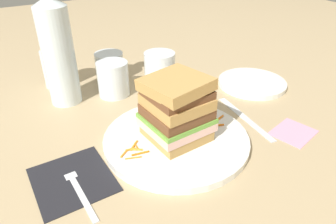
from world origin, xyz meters
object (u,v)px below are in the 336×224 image
(empty_tumbler_1, at_px, (110,66))
(water_bottle, at_px, (58,51))
(juice_glass, at_px, (160,72))
(sandwich, at_px, (176,109))
(fork, at_px, (76,185))
(knife, at_px, (247,119))
(main_plate, at_px, (176,139))
(napkin_dark, at_px, (72,178))
(empty_tumbler_0, at_px, (56,68))
(empty_tumbler_2, at_px, (113,79))
(napkin_pink, at_px, (293,132))
(side_plate, at_px, (252,83))

(empty_tumbler_1, bearing_deg, water_bottle, -154.24)
(juice_glass, height_order, water_bottle, water_bottle)
(sandwich, height_order, fork, sandwich)
(knife, distance_m, juice_glass, 0.27)
(main_plate, bearing_deg, empty_tumbler_1, 89.53)
(napkin_dark, bearing_deg, water_bottle, 76.25)
(main_plate, height_order, empty_tumbler_1, empty_tumbler_1)
(empty_tumbler_0, height_order, empty_tumbler_1, empty_tumbler_0)
(napkin_dark, relative_size, water_bottle, 0.49)
(empty_tumbler_2, height_order, napkin_pink, empty_tumbler_2)
(fork, relative_size, juice_glass, 1.77)
(knife, height_order, napkin_pink, same)
(water_bottle, relative_size, empty_tumbler_1, 3.60)
(napkin_pink, bearing_deg, knife, 118.27)
(main_plate, distance_m, knife, 0.18)
(fork, bearing_deg, knife, 1.50)
(juice_glass, bearing_deg, sandwich, -112.81)
(knife, relative_size, empty_tumbler_1, 2.53)
(main_plate, relative_size, juice_glass, 3.10)
(empty_tumbler_1, relative_size, side_plate, 0.43)
(water_bottle, bearing_deg, napkin_dark, -103.75)
(main_plate, distance_m, water_bottle, 0.34)
(main_plate, relative_size, napkin_pink, 3.27)
(fork, bearing_deg, napkin_dark, 92.12)
(water_bottle, bearing_deg, napkin_pink, -46.11)
(sandwich, height_order, napkin_pink, sandwich)
(empty_tumbler_0, distance_m, empty_tumbler_2, 0.17)
(napkin_pink, bearing_deg, juice_glass, 110.86)
(knife, distance_m, napkin_pink, 0.10)
(fork, bearing_deg, main_plate, 6.04)
(empty_tumbler_0, relative_size, side_plate, 0.54)
(sandwich, bearing_deg, side_plate, 19.38)
(juice_glass, bearing_deg, knife, -71.97)
(main_plate, height_order, water_bottle, water_bottle)
(main_plate, relative_size, water_bottle, 1.02)
(napkin_pink, bearing_deg, sandwich, 156.21)
(side_plate, distance_m, napkin_pink, 0.23)
(napkin_dark, xyz_separation_m, fork, (0.00, -0.02, 0.00))
(empty_tumbler_2, bearing_deg, knife, -52.21)
(fork, height_order, knife, fork)
(empty_tumbler_2, distance_m, side_plate, 0.38)
(empty_tumbler_2, bearing_deg, sandwich, -84.32)
(main_plate, height_order, napkin_dark, main_plate)
(napkin_dark, height_order, empty_tumbler_1, empty_tumbler_1)
(empty_tumbler_0, bearing_deg, napkin_dark, -101.07)
(knife, height_order, empty_tumbler_1, empty_tumbler_1)
(main_plate, bearing_deg, napkin_pink, -23.75)
(main_plate, relative_size, empty_tumbler_0, 2.95)
(juice_glass, bearing_deg, water_bottle, 169.47)
(napkin_dark, distance_m, napkin_pink, 0.45)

